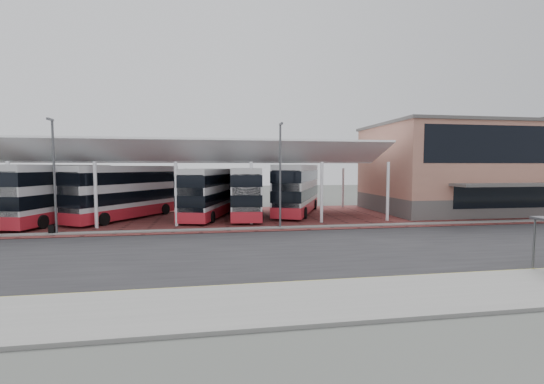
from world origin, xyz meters
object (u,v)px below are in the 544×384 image
object	(u,v)px
bus_1	(59,193)
bus_3	(209,193)
bus_4	(246,192)
terminal	(460,168)
bus_0	(22,195)
bus_5	(297,189)
bus_2	(126,192)

from	to	relation	value
bus_1	bus_3	world-z (taller)	bus_1
bus_3	bus_4	xyz separation A→B (m)	(3.46, -0.16, 0.03)
bus_3	terminal	bearing A→B (deg)	17.38
bus_0	bus_1	size ratio (longest dim) A/B	0.88
bus_4	bus_5	world-z (taller)	bus_5
bus_1	bus_3	size ratio (longest dim) A/B	1.08
bus_1	bus_4	distance (m)	16.26
bus_1	bus_2	bearing A→B (deg)	23.92
bus_4	terminal	bearing A→B (deg)	7.17
terminal	bus_4	distance (m)	23.09
terminal	bus_0	world-z (taller)	terminal
bus_2	bus_4	xyz separation A→B (m)	(10.96, -0.30, -0.11)
bus_1	bus_5	xyz separation A→B (m)	(21.56, 1.97, 0.01)
bus_5	bus_2	bearing A→B (deg)	-152.66
terminal	bus_2	xyz separation A→B (m)	(-33.92, -0.43, -2.21)
bus_2	bus_3	xyz separation A→B (m)	(7.50, -0.14, -0.13)
terminal	bus_5	distance (m)	17.81
terminal	bus_3	size ratio (longest dim) A/B	1.63
bus_2	bus_0	bearing A→B (deg)	-157.68
bus_2	bus_3	size ratio (longest dim) A/B	1.00
terminal	bus_3	bearing A→B (deg)	-178.75
bus_0	bus_4	bearing A→B (deg)	3.61
bus_1	bus_3	xyz separation A→B (m)	(12.79, 0.63, -0.17)
bus_0	bus_1	distance (m)	4.81
bus_0	bus_4	xyz separation A→B (m)	(20.37, -2.01, 0.15)
bus_1	bus_3	bearing A→B (deg)	18.47
bus_0	bus_5	size ratio (longest dim) A/B	0.88
bus_0	bus_5	bearing A→B (deg)	8.12
terminal	bus_3	xyz separation A→B (m)	(-26.42, -0.57, -2.35)
bus_0	bus_1	world-z (taller)	bus_1
bus_4	bus_1	bearing A→B (deg)	-173.01
bus_2	bus_5	xyz separation A→B (m)	(16.26, 1.20, 0.05)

